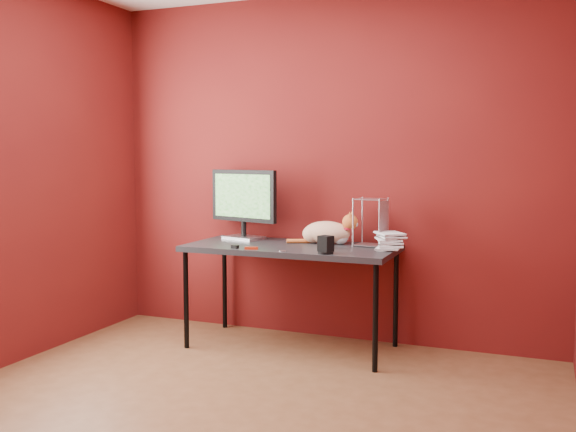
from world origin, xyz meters
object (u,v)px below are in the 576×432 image
at_px(cat, 327,232).
at_px(speaker, 326,245).
at_px(desk, 291,252).
at_px(skull_mug, 324,242).
at_px(monitor, 244,201).
at_px(book_stack, 380,154).

bearing_deg(cat, speaker, -72.80).
bearing_deg(speaker, desk, 164.20).
relative_size(desk, cat, 2.87).
height_order(skull_mug, speaker, speaker).
relative_size(desk, monitor, 2.48).
distance_m(speaker, book_stack, 0.74).
distance_m(desk, speaker, 0.46).
bearing_deg(desk, cat, 41.05).
bearing_deg(book_stack, cat, 162.85).
bearing_deg(cat, monitor, 179.69).
height_order(cat, skull_mug, cat).
distance_m(skull_mug, speaker, 0.24).
xyz_separation_m(desk, cat, (0.21, 0.18, 0.14)).
height_order(desk, skull_mug, skull_mug).
height_order(cat, speaker, cat).
relative_size(cat, book_stack, 0.40).
distance_m(desk, cat, 0.31).
relative_size(cat, speaker, 4.38).
relative_size(monitor, skull_mug, 6.01).
xyz_separation_m(speaker, book_stack, (0.28, 0.33, 0.60)).
height_order(desk, monitor, monitor).
xyz_separation_m(monitor, book_stack, (1.10, -0.13, 0.35)).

